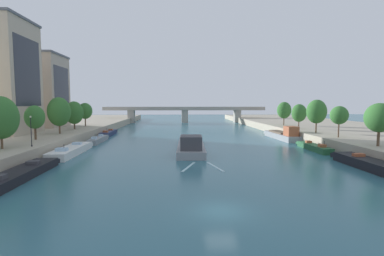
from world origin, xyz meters
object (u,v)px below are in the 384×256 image
(moored_boat_left_downstream, at_px, (98,140))
(moored_boat_right_gap_after, at_px, (283,135))
(moored_boat_left_midway, at_px, (20,174))
(tree_left_by_lamp, at_px, (74,113))
(barge_midriver, at_px, (191,145))
(tree_right_nearest, at_px, (299,113))
(tree_right_by_lamp, at_px, (379,118))
(moored_boat_left_upstream, at_px, (71,150))
(moored_boat_right_midway, at_px, (372,165))
(moored_boat_right_near, at_px, (313,147))
(moored_boat_left_near, at_px, (109,133))
(tree_left_second, at_px, (1,118))
(lamppost_left_bank, at_px, (31,130))
(tree_left_midway, at_px, (35,117))
(tree_left_end_of_row, at_px, (85,111))
(bridge_far, at_px, (185,112))
(tree_left_past_mid, at_px, (59,112))
(tree_right_distant, at_px, (317,112))
(tree_right_third, at_px, (339,115))
(tree_right_far, at_px, (284,110))

(moored_boat_left_downstream, height_order, moored_boat_right_gap_after, moored_boat_right_gap_after)
(moored_boat_left_midway, distance_m, tree_left_by_lamp, 40.30)
(barge_midriver, bearing_deg, tree_right_nearest, 33.43)
(barge_midriver, distance_m, tree_right_by_lamp, 30.23)
(moored_boat_left_upstream, height_order, moored_boat_right_midway, moored_boat_right_midway)
(moored_boat_right_near, relative_size, tree_left_by_lamp, 1.74)
(moored_boat_left_near, xyz_separation_m, moored_boat_right_near, (43.58, -27.22, -0.03))
(moored_boat_left_downstream, bearing_deg, moored_boat_left_midway, -90.90)
(moored_boat_left_midway, height_order, tree_left_second, tree_left_second)
(moored_boat_right_gap_after, relative_size, tree_left_by_lamp, 2.43)
(moored_boat_left_midway, bearing_deg, lamppost_left_bank, 109.42)
(barge_midriver, height_order, tree_left_midway, tree_left_midway)
(moored_boat_left_upstream, xyz_separation_m, moored_boat_right_gap_after, (43.31, 18.26, 0.40))
(moored_boat_left_downstream, bearing_deg, tree_left_end_of_row, 114.85)
(bridge_far, bearing_deg, moored_boat_left_near, -113.75)
(moored_boat_left_near, xyz_separation_m, tree_left_end_of_row, (-7.15, 3.37, 5.86))
(moored_boat_right_midway, xyz_separation_m, tree_left_past_mid, (-49.81, 26.49, 6.17))
(moored_boat_left_near, xyz_separation_m, tree_right_nearest, (49.00, -7.73, 5.58))
(barge_midriver, distance_m, moored_boat_left_upstream, 20.69)
(tree_left_second, bearing_deg, moored_boat_right_near, 11.47)
(moored_boat_left_downstream, bearing_deg, moored_boat_right_near, -16.97)
(tree_right_by_lamp, bearing_deg, moored_boat_left_midway, -170.56)
(moored_boat_right_near, distance_m, tree_left_end_of_row, 59.53)
(barge_midriver, relative_size, moored_boat_left_downstream, 1.97)
(moored_boat_left_midway, bearing_deg, tree_left_end_of_row, 98.90)
(moored_boat_right_near, height_order, tree_right_distant, tree_right_distant)
(tree_left_by_lamp, xyz_separation_m, tree_right_third, (55.48, -20.13, 0.09))
(tree_right_nearest, bearing_deg, moored_boat_left_midway, -142.09)
(tree_left_past_mid, bearing_deg, moored_boat_left_midway, -76.77)
(barge_midriver, xyz_separation_m, moored_boat_right_midway, (22.66, -17.17, -0.33))
(moored_boat_left_upstream, height_order, tree_left_past_mid, tree_left_past_mid)
(tree_left_end_of_row, xyz_separation_m, bridge_far, (29.04, 46.37, -1.85))
(moored_boat_left_downstream, distance_m, lamppost_left_bank, 21.83)
(moored_boat_right_midway, bearing_deg, moored_boat_right_near, 90.07)
(tree_left_midway, bearing_deg, moored_boat_right_near, -0.28)
(moored_boat_left_upstream, xyz_separation_m, tree_left_second, (-6.63, -8.08, 5.97))
(barge_midriver, xyz_separation_m, tree_right_far, (28.52, 29.95, 5.58))
(moored_boat_left_midway, height_order, moored_boat_left_downstream, moored_boat_left_downstream)
(moored_boat_left_midway, height_order, tree_left_by_lamp, tree_left_by_lamp)
(moored_boat_right_midway, height_order, tree_left_past_mid, tree_left_past_mid)
(moored_boat_right_gap_after, distance_m, bridge_far, 64.64)
(tree_left_second, height_order, tree_right_far, tree_left_second)
(bridge_far, bearing_deg, tree_right_by_lamp, -73.07)
(tree_left_midway, relative_size, tree_right_nearest, 0.97)
(barge_midriver, xyz_separation_m, tree_left_second, (-27.10, -11.07, 5.60))
(moored_boat_right_gap_after, bearing_deg, moored_boat_right_midway, -90.33)
(moored_boat_left_upstream, xyz_separation_m, tree_left_end_of_row, (-7.62, 32.61, 5.81))
(moored_boat_left_downstream, height_order, tree_left_past_mid, tree_left_past_mid)
(moored_boat_left_upstream, height_order, tree_left_end_of_row, tree_left_end_of_row)
(tree_left_second, relative_size, tree_right_distant, 1.03)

